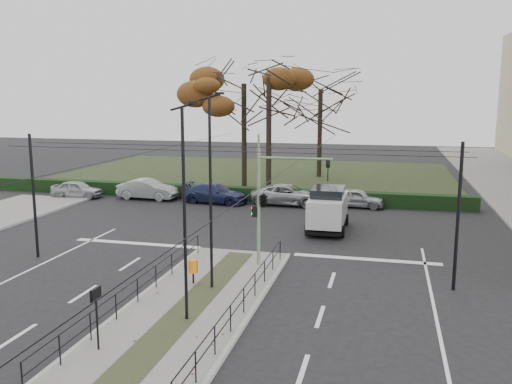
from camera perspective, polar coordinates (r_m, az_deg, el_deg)
ground at (r=22.67m, az=-4.64°, el=-9.91°), size 140.00×140.00×0.00m
median_island at (r=20.44m, az=-6.90°, el=-12.01°), size 4.40×15.00×0.14m
park at (r=54.29m, az=-0.00°, el=1.88°), size 38.00×26.00×0.10m
hedge at (r=41.49m, az=-4.42°, el=-0.04°), size 38.00×1.00×1.00m
median_railing at (r=20.04m, az=-7.05°, el=-9.70°), size 4.14×13.24×0.92m
catenary at (r=23.26m, az=-3.50°, el=-0.64°), size 20.00×34.00×6.00m
traffic_light at (r=24.24m, az=0.99°, el=-0.62°), size 3.67×2.04×5.33m
litter_bin at (r=22.52m, az=-6.64°, el=-7.78°), size 0.39×0.39×1.00m
info_panel at (r=17.20m, az=-16.50°, el=-10.96°), size 0.11×0.51×1.95m
streetlamp_median_near at (r=18.18m, az=-7.50°, el=-2.12°), size 0.62×0.13×7.42m
streetlamp_median_far at (r=21.17m, az=-4.77°, el=0.09°), size 0.65×0.13×7.74m
parked_car_first at (r=44.03m, az=-18.31°, el=0.28°), size 4.05×1.98×1.33m
parked_car_second at (r=42.04m, az=-11.34°, el=0.28°), size 4.66×1.80×1.51m
parked_car_third at (r=39.89m, az=-4.33°, el=-0.14°), size 5.09×2.54×1.42m
parked_car_fourth at (r=39.18m, az=3.44°, el=-0.29°), size 5.30×2.54×1.46m
white_van at (r=31.90m, az=7.58°, el=-1.67°), size 2.19×4.76×2.51m
rust_tree at (r=46.09m, az=-1.28°, el=11.34°), size 9.42×9.42×11.45m
bare_tree_center at (r=52.30m, az=6.81°, el=10.05°), size 8.85×8.85×11.07m
bare_tree_near at (r=43.42m, az=1.37°, el=11.08°), size 6.00×6.00×12.11m
parked_car_fifth at (r=38.86m, az=10.57°, el=-0.62°), size 4.01×1.89×1.32m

